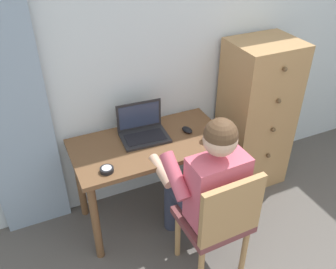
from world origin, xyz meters
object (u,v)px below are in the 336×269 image
desk (150,155)px  dresser (256,116)px  person_seated (206,181)px  chair (219,220)px  desk_clock (107,170)px  laptop (143,130)px  computer_mouse (187,130)px  coffee_mug (210,134)px

desk → dresser: bearing=4.7°
person_seated → chair: bearing=-88.4°
dresser → chair: 1.12m
person_seated → desk_clock: size_ratio=13.36×
desk → laptop: bearing=96.8°
laptop → desk: bearing=-83.2°
computer_mouse → desk_clock: (-0.68, -0.20, -0.00)m
desk → desk_clock: (-0.37, -0.19, 0.13)m
dresser → laptop: (-1.01, 0.02, 0.12)m
person_seated → laptop: bearing=108.3°
dresser → computer_mouse: size_ratio=12.95×
computer_mouse → laptop: bearing=155.3°
person_seated → computer_mouse: size_ratio=12.02×
desk_clock → computer_mouse: bearing=16.4°
desk_clock → desk: bearing=27.0°
dresser → person_seated: (-0.81, -0.58, 0.03)m
dresser → computer_mouse: dresser is taller
dresser → desk_clock: bearing=-168.8°
desk → laptop: laptop is taller
desk → computer_mouse: size_ratio=11.24×
computer_mouse → coffee_mug: coffee_mug is taller
desk → dresser: (1.00, 0.08, 0.04)m
chair → laptop: bearing=104.6°
dresser → computer_mouse: (-0.69, -0.07, 0.09)m
desk → computer_mouse: (0.31, 0.01, 0.13)m
desk → laptop: (-0.01, 0.10, 0.17)m
desk → coffee_mug: bearing=-19.4°
person_seated → desk_clock: person_seated is taller
desk → computer_mouse: 0.34m
dresser → person_seated: dresser is taller
person_seated → computer_mouse: 0.53m
chair → coffee_mug: (0.22, 0.53, 0.27)m
dresser → computer_mouse: 0.70m
chair → laptop: size_ratio=2.49×
desk → chair: bearing=-74.3°
computer_mouse → coffee_mug: (0.10, -0.16, 0.03)m
desk → desk_clock: desk_clock is taller
dresser → laptop: 1.02m
coffee_mug → desk_clock: bearing=-176.7°
chair → laptop: 0.85m
coffee_mug → dresser: bearing=21.3°
person_seated → computer_mouse: (0.12, 0.51, 0.06)m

